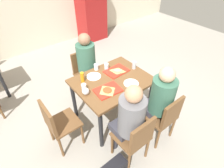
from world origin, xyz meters
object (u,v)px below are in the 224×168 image
(chair_far_side, at_px, (85,70))
(foil_bundle, at_px, (86,91))
(person_in_red, at_px, (129,118))
(plastic_cup_c, at_px, (84,87))
(person_far_side, at_px, (88,62))
(paper_plate_near_edge, at_px, (131,83))
(paper_plate_center, at_px, (94,76))
(person_in_brown_jacket, at_px, (159,98))
(main_table, at_px, (112,85))
(soda_can, at_px, (134,65))
(chair_left_end, at_px, (57,123))
(chair_near_right, at_px, (164,116))
(tray_red_near, at_px, (108,90))
(tray_red_far, at_px, (116,71))
(pizza_slice_a, at_px, (107,90))
(pizza_slice_b, at_px, (118,71))
(plastic_cup_a, at_px, (96,67))
(drink_fridge, at_px, (91,5))
(chair_near_left, at_px, (135,138))
(plastic_cup_b, at_px, (131,89))
(plastic_cup_d, at_px, (106,66))
(condiment_bottle, at_px, (82,77))

(chair_far_side, distance_m, foil_bundle, 1.02)
(person_in_red, relative_size, plastic_cup_c, 12.68)
(person_far_side, height_order, paper_plate_near_edge, person_far_side)
(person_in_red, relative_size, paper_plate_center, 5.76)
(person_in_red, relative_size, person_in_brown_jacket, 1.00)
(main_table, xyz_separation_m, soda_can, (0.47, 0.02, 0.16))
(main_table, bearing_deg, chair_left_end, 180.00)
(paper_plate_near_edge, bearing_deg, person_in_red, -135.26)
(person_in_brown_jacket, bearing_deg, foil_bundle, 138.68)
(chair_near_right, relative_size, chair_left_end, 1.00)
(tray_red_near, xyz_separation_m, tray_red_far, (0.39, 0.28, 0.00))
(person_in_brown_jacket, bearing_deg, pizza_slice_a, 133.81)
(person_in_brown_jacket, distance_m, paper_plate_near_edge, 0.46)
(chair_near_right, bearing_deg, pizza_slice_b, 94.69)
(person_in_brown_jacket, bearing_deg, chair_far_side, 100.47)
(main_table, relative_size, tray_red_far, 3.09)
(paper_plate_near_edge, distance_m, pizza_slice_b, 0.35)
(chair_far_side, xyz_separation_m, person_far_side, (-0.00, -0.14, 0.25))
(plastic_cup_a, height_order, drink_fridge, drink_fridge)
(tray_red_near, xyz_separation_m, drink_fridge, (1.69, 3.00, 0.16))
(chair_far_side, xyz_separation_m, pizza_slice_b, (0.20, -0.71, 0.30))
(drink_fridge, bearing_deg, main_table, -117.75)
(person_in_brown_jacket, relative_size, pizza_slice_b, 5.38)
(foil_bundle, bearing_deg, person_far_side, 56.11)
(main_table, bearing_deg, foil_bundle, -177.35)
(plastic_cup_c, bearing_deg, foil_bundle, -107.60)
(chair_near_left, xyz_separation_m, person_in_red, (0.00, 0.14, 0.25))
(person_in_brown_jacket, bearing_deg, plastic_cup_b, 128.97)
(chair_near_right, height_order, pizza_slice_a, chair_near_right)
(person_in_brown_jacket, relative_size, tray_red_near, 3.52)
(plastic_cup_b, relative_size, plastic_cup_d, 1.00)
(chair_near_right, xyz_separation_m, paper_plate_center, (-0.44, 1.06, 0.28))
(chair_far_side, relative_size, plastic_cup_d, 8.58)
(tray_red_near, distance_m, soda_can, 0.69)
(main_table, relative_size, plastic_cup_d, 11.11)
(foil_bundle, bearing_deg, person_in_red, -73.57)
(drink_fridge, bearing_deg, plastic_cup_c, -124.93)
(chair_near_right, relative_size, person_far_side, 0.68)
(tray_red_far, xyz_separation_m, pizza_slice_b, (0.01, -0.02, 0.02))
(plastic_cup_b, distance_m, soda_can, 0.59)
(plastic_cup_b, bearing_deg, paper_plate_near_edge, 43.40)
(main_table, xyz_separation_m, drink_fridge, (1.50, 2.85, 0.27))
(pizza_slice_a, bearing_deg, chair_near_right, -53.01)
(chair_far_side, bearing_deg, condiment_bottle, -121.88)
(person_in_brown_jacket, distance_m, drink_fridge, 3.74)
(person_far_side, relative_size, plastic_cup_d, 12.68)
(person_in_brown_jacket, xyz_separation_m, tray_red_far, (-0.08, 0.81, 0.04))
(chair_near_right, xyz_separation_m, tray_red_near, (-0.47, 0.67, 0.28))
(plastic_cup_a, height_order, plastic_cup_d, same)
(tray_red_far, bearing_deg, paper_plate_center, 163.14)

